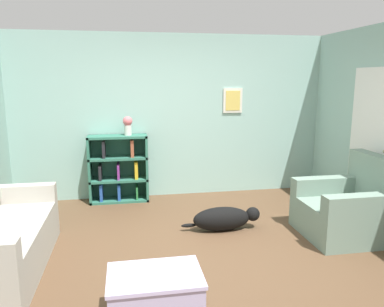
{
  "coord_description": "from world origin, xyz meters",
  "views": [
    {
      "loc": [
        -0.75,
        -3.78,
        1.9
      ],
      "look_at": [
        0.0,
        0.4,
        1.05
      ],
      "focal_mm": 35.0,
      "sensor_mm": 36.0,
      "label": 1
    }
  ],
  "objects_px": {
    "recliner_chair": "(350,209)",
    "coffee_table": "(155,296)",
    "dog": "(224,218)",
    "vase": "(128,125)",
    "bookshelf": "(119,169)"
  },
  "relations": [
    {
      "from": "recliner_chair",
      "to": "coffee_table",
      "type": "xyz_separation_m",
      "value": [
        -2.48,
        -1.27,
        -0.12
      ]
    },
    {
      "from": "recliner_chair",
      "to": "dog",
      "type": "height_order",
      "value": "recliner_chair"
    },
    {
      "from": "vase",
      "to": "bookshelf",
      "type": "bearing_deg",
      "value": 171.97
    },
    {
      "from": "recliner_chair",
      "to": "vase",
      "type": "bearing_deg",
      "value": 144.97
    },
    {
      "from": "coffee_table",
      "to": "bookshelf",
      "type": "bearing_deg",
      "value": 95.71
    },
    {
      "from": "vase",
      "to": "dog",
      "type": "bearing_deg",
      "value": -50.9
    },
    {
      "from": "vase",
      "to": "recliner_chair",
      "type": "bearing_deg",
      "value": -35.03
    },
    {
      "from": "bookshelf",
      "to": "vase",
      "type": "xyz_separation_m",
      "value": [
        0.16,
        -0.02,
        0.7
      ]
    },
    {
      "from": "dog",
      "to": "vase",
      "type": "bearing_deg",
      "value": 129.1
    },
    {
      "from": "bookshelf",
      "to": "vase",
      "type": "height_order",
      "value": "vase"
    },
    {
      "from": "dog",
      "to": "recliner_chair",
      "type": "bearing_deg",
      "value": -15.8
    },
    {
      "from": "bookshelf",
      "to": "coffee_table",
      "type": "bearing_deg",
      "value": -84.29
    },
    {
      "from": "bookshelf",
      "to": "dog",
      "type": "bearing_deg",
      "value": -47.61
    },
    {
      "from": "bookshelf",
      "to": "dog",
      "type": "distance_m",
      "value": 2.0
    },
    {
      "from": "recliner_chair",
      "to": "vase",
      "type": "xyz_separation_m",
      "value": [
        -2.63,
        1.85,
        0.87
      ]
    }
  ]
}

